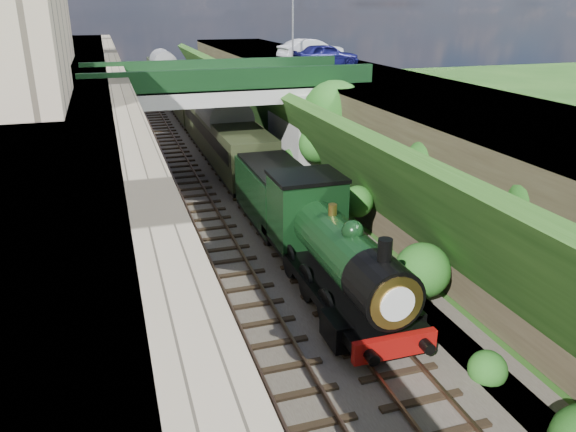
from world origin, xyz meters
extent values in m
cube|color=#473F38|center=(0.00, 20.00, 0.10)|extent=(10.00, 90.00, 0.20)
cube|color=#756B56|center=(-5.50, 20.00, 3.50)|extent=(1.00, 90.00, 7.00)
cube|color=#262628|center=(-9.00, 20.00, 3.50)|extent=(6.00, 90.00, 7.00)
cube|color=#262628|center=(9.50, 20.00, 3.12)|extent=(8.00, 90.00, 6.25)
cube|color=#1E4714|center=(5.00, 20.00, 2.70)|extent=(4.02, 90.00, 6.36)
sphere|color=#194C14|center=(6.17, 4.39, 4.80)|extent=(1.71, 1.71, 1.71)
sphere|color=#194C14|center=(4.09, 7.06, 1.41)|extent=(2.04, 2.04, 2.04)
sphere|color=#194C14|center=(5.97, 10.27, 4.47)|extent=(1.96, 1.96, 1.96)
sphere|color=#194C14|center=(4.39, 13.45, 1.91)|extent=(1.49, 1.49, 1.49)
sphere|color=#194C14|center=(5.57, 17.78, 3.82)|extent=(2.16, 2.16, 2.16)
sphere|color=#194C14|center=(5.05, 20.44, 2.97)|extent=(2.23, 2.23, 2.23)
sphere|color=#194C14|center=(4.06, 22.42, 1.37)|extent=(1.80, 1.80, 1.80)
sphere|color=#194C14|center=(5.70, 26.62, 4.03)|extent=(2.31, 2.31, 2.31)
sphere|color=#194C14|center=(6.03, 28.76, 4.57)|extent=(1.42, 1.42, 1.42)
sphere|color=#194C14|center=(3.68, 32.45, 0.75)|extent=(1.99, 1.99, 1.99)
sphere|color=#194C14|center=(5.62, 34.48, 3.90)|extent=(2.32, 2.32, 2.32)
sphere|color=#194C14|center=(5.32, 37.86, 3.42)|extent=(2.16, 2.16, 2.16)
sphere|color=#194C14|center=(6.00, 41.45, 4.52)|extent=(2.00, 2.00, 2.00)
sphere|color=#194C14|center=(5.59, 43.61, 3.86)|extent=(1.97, 1.97, 1.97)
sphere|color=#194C14|center=(6.06, 46.32, 4.63)|extent=(1.24, 1.24, 1.24)
sphere|color=#194C14|center=(5.07, 49.88, 3.02)|extent=(1.64, 1.64, 1.64)
cube|color=black|center=(-2.00, 20.00, 0.24)|extent=(2.50, 90.00, 0.07)
cube|color=brown|center=(-2.72, 20.00, 0.33)|extent=(0.08, 90.00, 0.14)
cube|color=brown|center=(-1.28, 20.00, 0.33)|extent=(0.08, 90.00, 0.14)
cube|color=black|center=(1.20, 20.00, 0.24)|extent=(2.50, 90.00, 0.07)
cube|color=brown|center=(0.48, 20.00, 0.33)|extent=(0.08, 90.00, 0.14)
cube|color=brown|center=(1.92, 20.00, 0.33)|extent=(0.08, 90.00, 0.14)
cube|color=gray|center=(0.50, 24.00, 5.70)|extent=(16.00, 6.00, 0.90)
cube|color=black|center=(0.50, 21.15, 6.65)|extent=(16.00, 0.30, 1.20)
cube|color=black|center=(0.50, 26.85, 6.65)|extent=(16.00, 0.30, 1.20)
cube|color=gray|center=(-5.50, 24.00, 2.85)|extent=(1.40, 6.40, 5.70)
cube|color=gray|center=(5.20, 24.00, 2.85)|extent=(2.40, 6.40, 5.70)
cube|color=gray|center=(-10.50, 30.00, 10.00)|extent=(5.00, 10.00, 6.00)
cube|color=gray|center=(-9.50, 14.00, 9.00)|extent=(4.00, 8.00, 4.00)
cylinder|color=black|center=(5.80, 19.91, 2.20)|extent=(0.30, 0.30, 4.40)
sphere|color=#194C14|center=(5.80, 19.91, 4.80)|extent=(3.60, 3.60, 3.60)
sphere|color=#194C14|center=(6.30, 20.71, 4.20)|extent=(2.40, 2.40, 2.40)
cylinder|color=gray|center=(7.00, 31.02, 9.25)|extent=(0.14, 0.14, 6.00)
imported|color=#131354|center=(9.07, 29.73, 7.05)|extent=(4.79, 2.13, 1.60)
imported|color=silver|center=(9.34, 33.59, 7.10)|extent=(5.39, 2.73, 1.70)
cube|color=black|center=(1.20, 7.75, 0.50)|extent=(2.40, 8.40, 0.60)
cube|color=black|center=(1.20, 8.75, 1.05)|extent=(2.70, 10.00, 0.35)
cube|color=maroon|center=(1.20, 3.65, 0.95)|extent=(2.70, 0.25, 0.70)
cylinder|color=black|center=(1.20, 7.95, 2.35)|extent=(1.90, 5.60, 1.90)
cylinder|color=black|center=(1.20, 4.65, 2.35)|extent=(1.96, 1.80, 1.96)
cylinder|color=white|center=(1.20, 3.67, 2.35)|extent=(1.10, 0.05, 1.10)
cylinder|color=black|center=(1.20, 4.65, 3.55)|extent=(0.44, 0.44, 0.90)
sphere|color=black|center=(1.20, 6.95, 3.35)|extent=(0.76, 0.76, 0.76)
cylinder|color=#A57F33|center=(1.20, 8.75, 3.45)|extent=(0.32, 0.32, 0.50)
cube|color=black|center=(1.20, 11.55, 2.50)|extent=(2.75, 2.40, 2.80)
cube|color=black|center=(1.20, 11.55, 3.95)|extent=(2.85, 2.50, 0.15)
cube|color=black|center=(-0.05, 5.15, 0.85)|extent=(0.60, 1.40, 0.90)
cube|color=black|center=(2.45, 5.15, 0.85)|extent=(0.60, 1.40, 0.90)
cube|color=black|center=(1.20, 15.95, 0.45)|extent=(2.30, 6.00, 0.50)
cube|color=black|center=(1.20, 15.95, 0.70)|extent=(2.60, 6.00, 0.50)
cube|color=black|center=(1.20, 15.95, 1.90)|extent=(2.70, 6.00, 2.40)
cube|color=black|center=(1.20, 15.95, 3.15)|extent=(2.50, 5.60, 0.20)
cube|color=black|center=(1.20, 28.55, 0.40)|extent=(2.30, 17.00, 0.40)
cube|color=black|center=(1.20, 28.55, 0.65)|extent=(2.50, 17.00, 0.50)
cube|color=black|center=(1.20, 28.55, 2.15)|extent=(2.80, 18.00, 2.70)
cube|color=slate|center=(1.20, 28.55, 3.65)|extent=(2.90, 18.00, 0.50)
cube|color=black|center=(1.20, 47.35, 0.40)|extent=(2.30, 17.00, 0.40)
cube|color=black|center=(1.20, 47.35, 0.65)|extent=(2.50, 17.00, 0.50)
cube|color=black|center=(1.20, 47.35, 2.15)|extent=(2.80, 18.00, 2.70)
cube|color=slate|center=(1.20, 47.35, 3.65)|extent=(2.90, 18.00, 0.50)
cube|color=black|center=(1.20, 66.15, 0.40)|extent=(2.30, 17.00, 0.40)
cube|color=black|center=(1.20, 66.15, 0.65)|extent=(2.50, 17.00, 0.50)
cube|color=black|center=(1.20, 66.15, 2.15)|extent=(2.80, 18.00, 2.70)
cube|color=slate|center=(1.20, 66.15, 3.65)|extent=(2.90, 18.00, 0.50)
camera|label=1|loc=(-6.14, -8.89, 10.45)|focal=35.00mm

